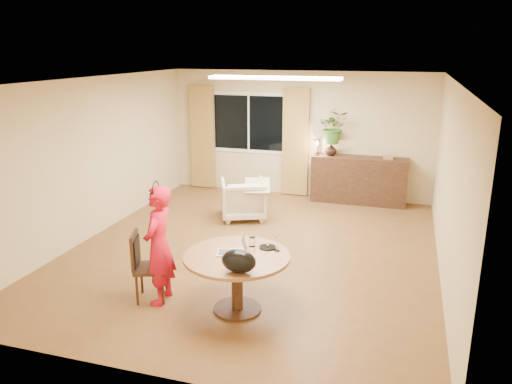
% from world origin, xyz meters
% --- Properties ---
extents(floor, '(6.50, 6.50, 0.00)m').
position_xyz_m(floor, '(0.00, 0.00, 0.00)').
color(floor, brown).
rests_on(floor, ground).
extents(ceiling, '(6.50, 6.50, 0.00)m').
position_xyz_m(ceiling, '(0.00, 0.00, 2.60)').
color(ceiling, white).
rests_on(ceiling, wall_back).
extents(wall_back, '(5.50, 0.00, 5.50)m').
position_xyz_m(wall_back, '(0.00, 3.25, 1.30)').
color(wall_back, tan).
rests_on(wall_back, floor).
extents(wall_left, '(0.00, 6.50, 6.50)m').
position_xyz_m(wall_left, '(-2.75, 0.00, 1.30)').
color(wall_left, tan).
rests_on(wall_left, floor).
extents(wall_right, '(0.00, 6.50, 6.50)m').
position_xyz_m(wall_right, '(2.75, 0.00, 1.30)').
color(wall_right, tan).
rests_on(wall_right, floor).
extents(window, '(1.70, 0.03, 1.30)m').
position_xyz_m(window, '(-1.10, 3.23, 1.50)').
color(window, white).
rests_on(window, wall_back).
extents(curtain_left, '(0.55, 0.08, 2.25)m').
position_xyz_m(curtain_left, '(-2.15, 3.15, 1.15)').
color(curtain_left, olive).
rests_on(curtain_left, wall_back).
extents(curtain_right, '(0.55, 0.08, 2.25)m').
position_xyz_m(curtain_right, '(-0.05, 3.15, 1.15)').
color(curtain_right, olive).
rests_on(curtain_right, wall_back).
extents(ceiling_panel, '(2.20, 0.35, 0.05)m').
position_xyz_m(ceiling_panel, '(0.00, 1.20, 2.57)').
color(ceiling_panel, white).
rests_on(ceiling_panel, ceiling).
extents(dining_table, '(1.26, 1.26, 0.72)m').
position_xyz_m(dining_table, '(0.37, -1.82, 0.56)').
color(dining_table, brown).
rests_on(dining_table, floor).
extents(dining_chair, '(0.53, 0.50, 0.88)m').
position_xyz_m(dining_chair, '(-0.75, -1.87, 0.44)').
color(dining_chair, black).
rests_on(dining_chair, floor).
extents(child, '(0.57, 0.40, 1.49)m').
position_xyz_m(child, '(-0.61, -1.88, 0.74)').
color(child, red).
rests_on(child, floor).
extents(laptop, '(0.41, 0.33, 0.24)m').
position_xyz_m(laptop, '(0.28, -1.79, 0.83)').
color(laptop, '#B7B7BC').
rests_on(laptop, dining_table).
extents(tumbler, '(0.10, 0.10, 0.12)m').
position_xyz_m(tumbler, '(0.46, -1.52, 0.77)').
color(tumbler, white).
rests_on(tumbler, dining_table).
extents(wine_glass, '(0.08, 0.08, 0.21)m').
position_xyz_m(wine_glass, '(0.79, -1.57, 0.82)').
color(wine_glass, white).
rests_on(wine_glass, dining_table).
extents(pot_lid, '(0.21, 0.21, 0.03)m').
position_xyz_m(pot_lid, '(0.66, -1.51, 0.73)').
color(pot_lid, white).
rests_on(pot_lid, dining_table).
extents(handbag, '(0.39, 0.23, 0.26)m').
position_xyz_m(handbag, '(0.54, -2.26, 0.84)').
color(handbag, black).
rests_on(handbag, dining_table).
extents(armchair, '(1.03, 1.04, 0.73)m').
position_xyz_m(armchair, '(-0.63, 1.42, 0.37)').
color(armchair, beige).
rests_on(armchair, floor).
extents(throw, '(0.59, 0.66, 0.03)m').
position_xyz_m(throw, '(-0.33, 1.34, 0.75)').
color(throw, beige).
rests_on(throw, armchair).
extents(sideboard, '(1.89, 0.46, 0.94)m').
position_xyz_m(sideboard, '(1.30, 3.01, 0.47)').
color(sideboard, black).
rests_on(sideboard, floor).
extents(vase, '(0.27, 0.27, 0.25)m').
position_xyz_m(vase, '(0.71, 3.01, 1.07)').
color(vase, black).
rests_on(vase, sideboard).
extents(bouquet, '(0.71, 0.65, 0.66)m').
position_xyz_m(bouquet, '(0.75, 3.01, 1.52)').
color(bouquet, '#2A5D22').
rests_on(bouquet, vase).
extents(book_stack, '(0.23, 0.20, 0.08)m').
position_xyz_m(book_stack, '(1.84, 3.01, 0.98)').
color(book_stack, '#865B44').
rests_on(book_stack, sideboard).
extents(desk_lamp, '(0.17, 0.17, 0.34)m').
position_xyz_m(desk_lamp, '(0.44, 2.96, 1.11)').
color(desk_lamp, black).
rests_on(desk_lamp, sideboard).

